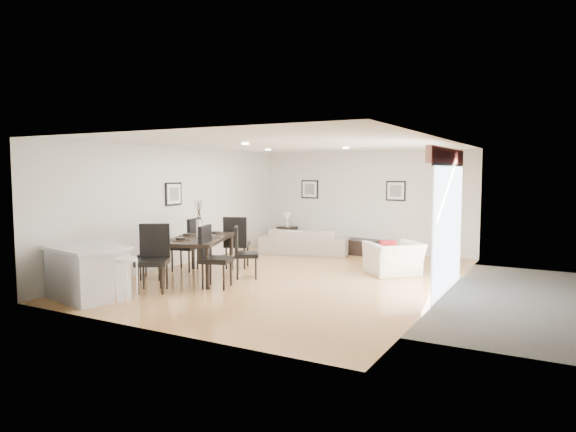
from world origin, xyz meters
The scene contains 26 objects.
ground centered at (0.00, 0.00, 0.00)m, with size 8.00×8.00×0.00m, color tan.
wall_back centered at (0.00, 4.00, 1.35)m, with size 6.00×0.04×2.70m, color silver.
wall_front centered at (0.00, -4.00, 1.35)m, with size 6.00×0.04×2.70m, color silver.
wall_left centered at (-3.00, 0.00, 1.35)m, with size 0.04×8.00×2.70m, color silver.
wall_right centered at (3.00, 0.00, 1.35)m, with size 0.04×8.00×2.70m, color silver.
ceiling centered at (0.00, 0.00, 2.70)m, with size 6.00×8.00×0.02m, color white.
sofa centered at (-1.15, 2.77, 0.33)m, with size 2.27×0.89×0.66m, color gray.
armchair centered at (1.70, 1.26, 0.34)m, with size 1.05×0.92×0.68m, color beige.
dining_table centered at (-1.64, -0.98, 0.75)m, with size 1.67×2.24×0.84m.
dining_chair_wnear centered at (-2.36, -1.44, 0.59)m, with size 0.64×0.64×1.05m.
dining_chair_wfar centered at (-2.34, -0.45, 0.64)m, with size 0.62×0.62×1.15m.
dining_chair_enear centered at (-0.93, -1.51, 0.65)m, with size 0.65×0.65×1.16m.
dining_chair_efar centered at (-0.91, -0.52, 0.59)m, with size 0.65×0.65×1.05m.
dining_chair_head centered at (-1.69, -2.23, 0.68)m, with size 0.75×0.75×1.21m.
dining_chair_foot centered at (-1.60, 0.27, 0.65)m, with size 0.68×0.68×1.16m.
vase centered at (-1.64, -0.98, 1.15)m, with size 0.97×1.49×0.75m.
coffee_table centered at (0.13, 3.42, 0.19)m, with size 0.97×0.58×0.39m, color black.
side_table centered at (-2.16, 3.66, 0.29)m, with size 0.44×0.44×0.59m, color black.
table_lamp centered at (-2.16, 3.65, 0.84)m, with size 0.21×0.21×0.39m.
cushion centered at (1.60, 1.16, 0.56)m, with size 0.34×0.11×0.34m, color maroon.
kitchen_island centered at (-2.23, -3.23, 0.46)m, with size 1.46×1.23×0.91m.
bar_stool centered at (-1.33, -3.23, 0.67)m, with size 0.36×0.36×0.78m.
framed_print_back_left centered at (-1.60, 3.97, 1.65)m, with size 0.52×0.04×0.52m.
framed_print_back_right centered at (0.90, 3.97, 1.65)m, with size 0.52×0.04×0.52m.
framed_print_left_wall centered at (-2.97, -0.20, 1.65)m, with size 0.04×0.52×0.52m.
sliding_door centered at (2.96, 0.30, 1.66)m, with size 0.12×2.70×2.57m.
Camera 1 is at (4.84, -9.10, 2.16)m, focal length 32.00 mm.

